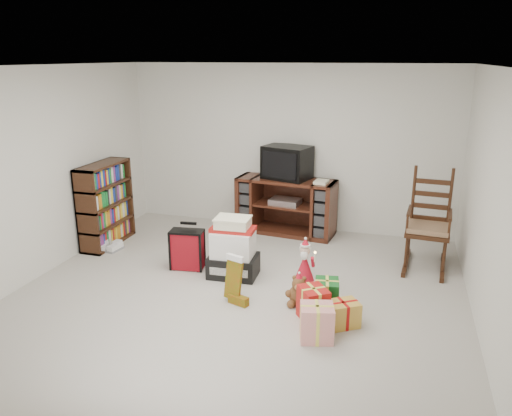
{
  "coord_description": "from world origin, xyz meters",
  "views": [
    {
      "loc": [
        1.64,
        -4.85,
        2.6
      ],
      "look_at": [
        0.04,
        0.6,
        0.86
      ],
      "focal_mm": 35.0,
      "sensor_mm": 36.0,
      "label": 1
    }
  ],
  "objects_px": {
    "gift_pile": "(233,251)",
    "teddy_bear": "(299,292)",
    "crt_television": "(287,162)",
    "gift_cluster": "(320,307)",
    "tv_stand": "(286,206)",
    "red_suitcase": "(187,249)",
    "sneaker_pair": "(109,247)",
    "bookshelf": "(106,206)",
    "rocking_chair": "(427,232)",
    "santa_figurine": "(305,266)",
    "mrs_claus_figurine": "(217,249)"
  },
  "relations": [
    {
      "from": "rocking_chair",
      "to": "sneaker_pair",
      "type": "xyz_separation_m",
      "value": [
        -4.19,
        -0.69,
        -0.4
      ]
    },
    {
      "from": "sneaker_pair",
      "to": "teddy_bear",
      "type": "bearing_deg",
      "value": -23.86
    },
    {
      "from": "santa_figurine",
      "to": "gift_cluster",
      "type": "height_order",
      "value": "santa_figurine"
    },
    {
      "from": "santa_figurine",
      "to": "bookshelf",
      "type": "bearing_deg",
      "value": 170.5
    },
    {
      "from": "rocking_chair",
      "to": "mrs_claus_figurine",
      "type": "distance_m",
      "value": 2.68
    },
    {
      "from": "bookshelf",
      "to": "crt_television",
      "type": "relative_size",
      "value": 1.53
    },
    {
      "from": "bookshelf",
      "to": "mrs_claus_figurine",
      "type": "xyz_separation_m",
      "value": [
        1.79,
        -0.31,
        -0.34
      ]
    },
    {
      "from": "tv_stand",
      "to": "crt_television",
      "type": "xyz_separation_m",
      "value": [
        -0.0,
        0.04,
        0.66
      ]
    },
    {
      "from": "bookshelf",
      "to": "santa_figurine",
      "type": "xyz_separation_m",
      "value": [
        2.97,
        -0.5,
        -0.35
      ]
    },
    {
      "from": "gift_pile",
      "to": "red_suitcase",
      "type": "distance_m",
      "value": 0.63
    },
    {
      "from": "mrs_claus_figurine",
      "to": "gift_cluster",
      "type": "height_order",
      "value": "mrs_claus_figurine"
    },
    {
      "from": "teddy_bear",
      "to": "gift_cluster",
      "type": "xyz_separation_m",
      "value": [
        0.27,
        -0.25,
        -0.01
      ]
    },
    {
      "from": "gift_pile",
      "to": "crt_television",
      "type": "height_order",
      "value": "crt_television"
    },
    {
      "from": "bookshelf",
      "to": "red_suitcase",
      "type": "xyz_separation_m",
      "value": [
        1.46,
        -0.51,
        -0.31
      ]
    },
    {
      "from": "bookshelf",
      "to": "gift_pile",
      "type": "height_order",
      "value": "bookshelf"
    },
    {
      "from": "tv_stand",
      "to": "rocking_chair",
      "type": "xyz_separation_m",
      "value": [
        2.01,
        -0.73,
        0.03
      ]
    },
    {
      "from": "teddy_bear",
      "to": "sneaker_pair",
      "type": "height_order",
      "value": "teddy_bear"
    },
    {
      "from": "teddy_bear",
      "to": "tv_stand",
      "type": "bearing_deg",
      "value": 106.71
    },
    {
      "from": "santa_figurine",
      "to": "mrs_claus_figurine",
      "type": "distance_m",
      "value": 1.19
    },
    {
      "from": "rocking_chair",
      "to": "bookshelf",
      "type": "bearing_deg",
      "value": -169.52
    },
    {
      "from": "tv_stand",
      "to": "gift_cluster",
      "type": "relative_size",
      "value": 1.67
    },
    {
      "from": "mrs_claus_figurine",
      "to": "crt_television",
      "type": "bearing_deg",
      "value": 70.2
    },
    {
      "from": "bookshelf",
      "to": "mrs_claus_figurine",
      "type": "bearing_deg",
      "value": -9.77
    },
    {
      "from": "gift_pile",
      "to": "teddy_bear",
      "type": "relative_size",
      "value": 2.19
    },
    {
      "from": "teddy_bear",
      "to": "santa_figurine",
      "type": "xyz_separation_m",
      "value": [
        -0.05,
        0.56,
        0.07
      ]
    },
    {
      "from": "tv_stand",
      "to": "santa_figurine",
      "type": "relative_size",
      "value": 2.7
    },
    {
      "from": "sneaker_pair",
      "to": "crt_television",
      "type": "relative_size",
      "value": 0.43
    },
    {
      "from": "santa_figurine",
      "to": "sneaker_pair",
      "type": "relative_size",
      "value": 1.72
    },
    {
      "from": "bookshelf",
      "to": "red_suitcase",
      "type": "bearing_deg",
      "value": -19.1
    },
    {
      "from": "red_suitcase",
      "to": "teddy_bear",
      "type": "bearing_deg",
      "value": -26.73
    },
    {
      "from": "mrs_claus_figurine",
      "to": "sneaker_pair",
      "type": "xyz_separation_m",
      "value": [
        -1.63,
        0.07,
        -0.18
      ]
    },
    {
      "from": "rocking_chair",
      "to": "gift_pile",
      "type": "height_order",
      "value": "rocking_chair"
    },
    {
      "from": "teddy_bear",
      "to": "crt_television",
      "type": "bearing_deg",
      "value": 106.48
    },
    {
      "from": "red_suitcase",
      "to": "santa_figurine",
      "type": "bearing_deg",
      "value": -6.75
    },
    {
      "from": "gift_pile",
      "to": "mrs_claus_figurine",
      "type": "xyz_separation_m",
      "value": [
        -0.3,
        0.23,
        -0.1
      ]
    },
    {
      "from": "rocking_chair",
      "to": "teddy_bear",
      "type": "xyz_separation_m",
      "value": [
        -1.34,
        -1.51,
        -0.3
      ]
    },
    {
      "from": "bookshelf",
      "to": "teddy_bear",
      "type": "relative_size",
      "value": 3.5
    },
    {
      "from": "sneaker_pair",
      "to": "gift_cluster",
      "type": "height_order",
      "value": "gift_cluster"
    },
    {
      "from": "tv_stand",
      "to": "santa_figurine",
      "type": "xyz_separation_m",
      "value": [
        0.62,
        -1.67,
        -0.21
      ]
    },
    {
      "from": "tv_stand",
      "to": "red_suitcase",
      "type": "relative_size",
      "value": 2.54
    },
    {
      "from": "crt_television",
      "to": "gift_cluster",
      "type": "bearing_deg",
      "value": -53.27
    },
    {
      "from": "gift_cluster",
      "to": "crt_television",
      "type": "relative_size",
      "value": 1.19
    },
    {
      "from": "sneaker_pair",
      "to": "tv_stand",
      "type": "bearing_deg",
      "value": 25.13
    },
    {
      "from": "santa_figurine",
      "to": "mrs_claus_figurine",
      "type": "height_order",
      "value": "mrs_claus_figurine"
    },
    {
      "from": "gift_cluster",
      "to": "crt_television",
      "type": "bearing_deg",
      "value": 110.44
    },
    {
      "from": "bookshelf",
      "to": "teddy_bear",
      "type": "xyz_separation_m",
      "value": [
        3.02,
        -1.06,
        -0.42
      ]
    },
    {
      "from": "tv_stand",
      "to": "santa_figurine",
      "type": "height_order",
      "value": "tv_stand"
    },
    {
      "from": "gift_pile",
      "to": "bookshelf",
      "type": "bearing_deg",
      "value": 162.43
    },
    {
      "from": "santa_figurine",
      "to": "crt_television",
      "type": "distance_m",
      "value": 2.02
    },
    {
      "from": "gift_pile",
      "to": "gift_cluster",
      "type": "height_order",
      "value": "gift_pile"
    }
  ]
}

